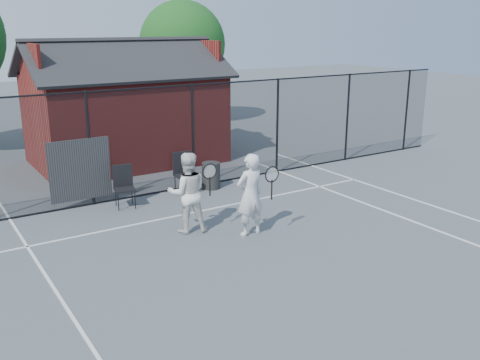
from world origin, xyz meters
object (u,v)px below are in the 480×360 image
player_back (188,193)px  chair_right (185,174)px  player_front (250,195)px  clubhouse (125,115)px  waste_bin (211,176)px  chair_left (125,187)px

player_back → chair_right: size_ratio=1.65×
player_front → chair_right: (0.19, 3.58, -0.38)m
chair_right → player_back: bearing=-112.5°
clubhouse → chair_right: clubhouse is taller
player_front → waste_bin: size_ratio=2.47×
player_front → waste_bin: player_front is taller
clubhouse → chair_left: size_ratio=6.06×
clubhouse → player_back: clubhouse is taller
clubhouse → waste_bin: 4.65m
chair_left → player_back: bearing=-64.9°
player_front → player_back: player_front is taller
player_front → chair_left: player_front is taller
player_front → player_back: (-1.09, 0.93, -0.02)m
player_back → waste_bin: bearing=51.5°
chair_right → waste_bin: chair_right is taller
player_back → chair_left: (-0.61, 2.40, -0.40)m
clubhouse → player_front: clubhouse is taller
player_back → chair_left: 2.51m
player_front → player_back: bearing=139.4°
clubhouse → player_back: size_ratio=3.49×
waste_bin → player_front: bearing=-105.9°
clubhouse → waste_bin: bearing=-79.1°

